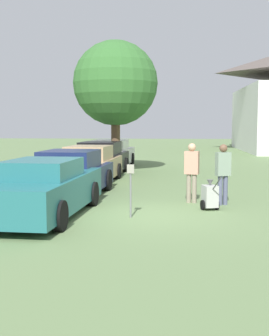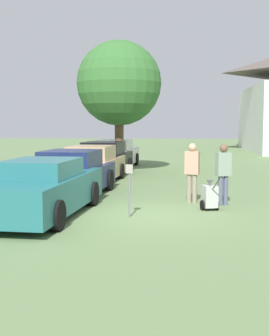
% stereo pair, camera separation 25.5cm
% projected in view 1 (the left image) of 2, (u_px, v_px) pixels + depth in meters
% --- Properties ---
extents(ground_plane, '(120.00, 120.00, 0.00)m').
position_uv_depth(ground_plane, '(145.00, 216.00, 12.21)').
color(ground_plane, '#607A4C').
extents(parked_car_teal, '(2.21, 5.38, 1.49)m').
position_uv_depth(parked_car_teal, '(45.00, 189.00, 12.06)').
color(parked_car_teal, '#23666B').
rests_on(parked_car_teal, ground_plane).
extents(parked_car_navy, '(2.22, 5.03, 1.53)m').
position_uv_depth(parked_car_navy, '(71.00, 175.00, 15.26)').
color(parked_car_navy, '#19234C').
rests_on(parked_car_navy, ground_plane).
extents(parked_car_tan, '(2.16, 5.04, 1.50)m').
position_uv_depth(parked_car_tan, '(90.00, 166.00, 18.78)').
color(parked_car_tan, tan).
rests_on(parked_car_tan, ground_plane).
extents(parked_car_black, '(2.25, 5.07, 1.55)m').
position_uv_depth(parked_car_black, '(101.00, 160.00, 21.70)').
color(parked_car_black, black).
rests_on(parked_car_black, ground_plane).
extents(parked_car_white, '(2.27, 4.96, 1.52)m').
position_uv_depth(parked_car_white, '(111.00, 154.00, 25.36)').
color(parked_car_white, silver).
rests_on(parked_car_white, ground_plane).
extents(parking_meter, '(0.18, 0.09, 1.36)m').
position_uv_depth(parking_meter, '(131.00, 181.00, 11.88)').
color(parking_meter, slate).
rests_on(parking_meter, ground_plane).
extents(person_worker, '(0.46, 0.32, 1.81)m').
position_uv_depth(person_worker, '(192.00, 169.00, 14.07)').
color(person_worker, gray).
rests_on(person_worker, ground_plane).
extents(person_supervisor, '(0.47, 0.35, 1.80)m').
position_uv_depth(person_supervisor, '(223.00, 170.00, 13.70)').
color(person_supervisor, '#515670').
rests_on(person_supervisor, ground_plane).
extents(equipment_cart, '(0.53, 1.00, 1.00)m').
position_uv_depth(equipment_cart, '(210.00, 196.00, 12.99)').
color(equipment_cart, '#B2B2AD').
rests_on(equipment_cart, ground_plane).
extents(shade_tree, '(4.12, 4.12, 6.41)m').
position_uv_depth(shade_tree, '(115.00, 84.00, 22.73)').
color(shade_tree, brown).
rests_on(shade_tree, ground_plane).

